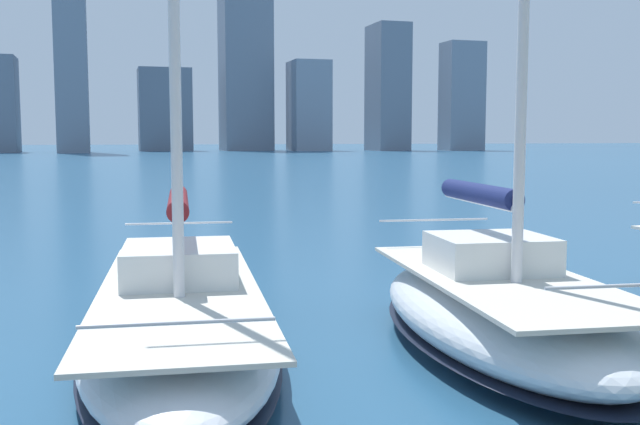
% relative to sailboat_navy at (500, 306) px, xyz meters
% --- Properties ---
extents(city_skyline, '(169.49, 25.77, 49.69)m').
position_rel_sailboat_navy_xyz_m(city_skyline, '(15.16, -152.94, 19.40)').
color(city_skyline, gray).
rests_on(city_skyline, ground).
extents(sailboat_navy, '(3.65, 7.38, 12.29)m').
position_rel_sailboat_navy_xyz_m(sailboat_navy, '(0.00, 0.00, 0.00)').
color(sailboat_navy, silver).
rests_on(sailboat_navy, ground).
extents(sailboat_maroon, '(3.71, 9.29, 9.42)m').
position_rel_sailboat_navy_xyz_m(sailboat_maroon, '(4.69, -1.17, -0.10)').
color(sailboat_maroon, white).
rests_on(sailboat_maroon, ground).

